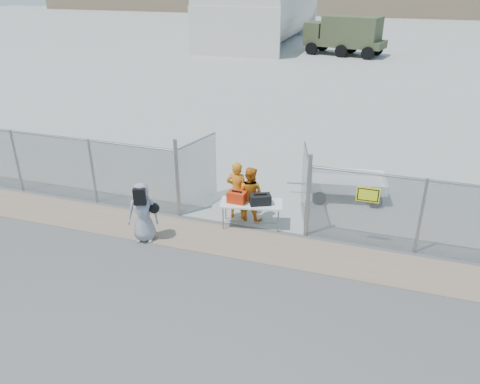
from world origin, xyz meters
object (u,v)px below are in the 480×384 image
(security_worker_left, at_px, (237,190))
(utility_trailer, at_px, (346,186))
(folding_table, at_px, (251,214))
(security_worker_right, at_px, (250,194))
(visitor, at_px, (143,212))

(security_worker_left, distance_m, utility_trailer, 3.99)
(folding_table, distance_m, security_worker_right, 0.63)
(security_worker_left, xyz_separation_m, utility_trailer, (3.05, 2.52, -0.52))
(security_worker_right, relative_size, visitor, 0.98)
(security_worker_left, height_order, visitor, security_worker_left)
(visitor, bearing_deg, folding_table, 14.77)
(security_worker_right, bearing_deg, security_worker_left, 6.82)
(folding_table, bearing_deg, security_worker_right, 101.35)
(security_worker_right, distance_m, visitor, 3.24)
(security_worker_left, bearing_deg, visitor, 44.10)
(security_worker_right, bearing_deg, visitor, 46.92)
(utility_trailer, bearing_deg, security_worker_right, -146.44)
(folding_table, relative_size, security_worker_left, 0.99)
(folding_table, xyz_separation_m, utility_trailer, (2.47, 2.90, 0.01))
(visitor, xyz_separation_m, utility_trailer, (5.12, 4.60, -0.48))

